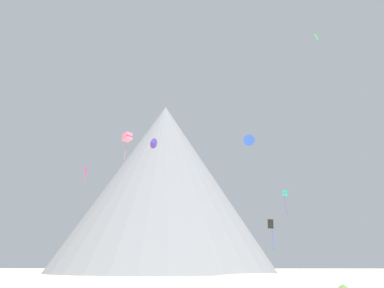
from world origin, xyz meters
The scene contains 10 objects.
dune_foreground_left centered at (10.63, 27.91, 0.00)m, with size 22.29×14.56×3.25m, color beige.
bush_ridge_crest centered at (18.92, 16.98, 0.35)m, with size 2.23×2.23×0.70m, color #477238.
rock_massif centered at (-15.99, 102.34, 26.67)m, with size 86.99×86.99×59.13m.
kite_indigo_high centered at (-8.43, 40.47, 26.13)m, with size 1.83×1.60×2.10m.
kite_green_high centered at (22.27, 28.28, 41.80)m, with size 0.82×0.65×1.30m.
kite_teal_mid centered at (19.20, 52.05, 17.66)m, with size 1.16×1.13×5.34m.
kite_black_low centered at (13.26, 34.84, 9.05)m, with size 0.93×0.70×5.16m.
kite_rainbow_mid centered at (-12.47, 34.78, 25.66)m, with size 2.01×1.98×5.21m.
kite_magenta_mid centered at (-20.47, 36.48, 19.60)m, with size 0.20×1.02×3.32m.
kite_blue_high centered at (11.63, 49.75, 29.33)m, with size 2.57×0.98×2.51m.
Camera 1 is at (3.42, -34.05, 3.17)m, focal length 36.62 mm.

